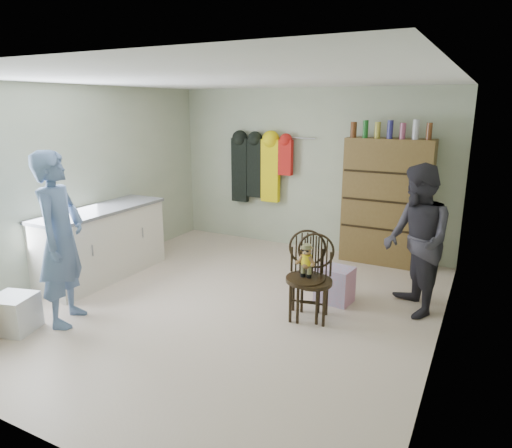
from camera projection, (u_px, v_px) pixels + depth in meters
The scene contains 11 objects.
ground_plane at pixel (229, 304), 5.30m from camera, with size 5.00×5.00×0.00m, color beige.
room_walls at pixel (250, 164), 5.36m from camera, with size 5.00×5.00×5.00m.
counter at pixel (102, 243), 6.05m from camera, with size 0.64×1.86×0.94m.
plastic_tub at pixel (14, 313), 4.65m from camera, with size 0.40×0.38×0.38m, color white.
chair_front at pixel (306, 269), 4.89m from camera, with size 0.52×0.52×0.95m.
chair_far at pixel (314, 274), 4.86m from camera, with size 0.49×0.49×0.93m.
striped_bag at pixel (335, 285), 5.33m from camera, with size 0.40×0.31×0.42m, color pink.
person_left at pixel (61, 239), 4.68m from camera, with size 0.66×0.44×1.82m, color slate.
person_right at pixel (417, 241), 4.91m from camera, with size 0.81×0.63×1.66m, color #2D2B33.
dresser at pixel (386, 202), 6.49m from camera, with size 1.20×0.39×2.06m.
coat_rack at pixel (259, 168), 7.40m from camera, with size 1.42×0.12×1.09m.
Camera 1 is at (2.53, -4.19, 2.25)m, focal length 32.00 mm.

